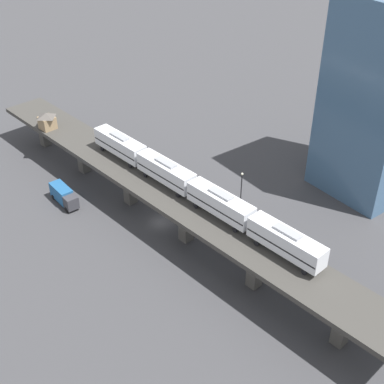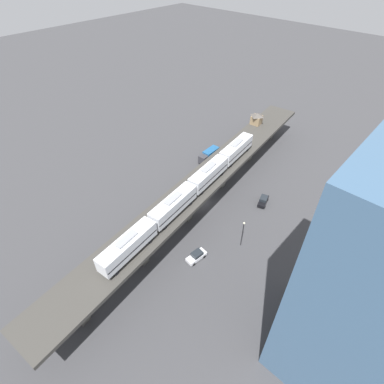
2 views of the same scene
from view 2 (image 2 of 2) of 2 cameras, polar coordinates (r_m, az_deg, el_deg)
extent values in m
plane|color=#38383A|center=(74.19, 2.05, -2.13)|extent=(400.00, 400.00, 0.00)
cube|color=#393733|center=(69.60, 2.19, 2.09)|extent=(19.03, 92.35, 0.80)
cube|color=#47443F|center=(100.84, 14.77, 11.54)|extent=(2.00, 2.00, 6.61)
cube|color=#47443F|center=(88.73, 10.76, 7.91)|extent=(2.00, 2.00, 6.61)
cube|color=#47443F|center=(77.63, 5.65, 3.14)|extent=(2.00, 2.00, 6.61)
cube|color=#47443F|center=(68.05, -0.97, -3.13)|extent=(2.00, 2.00, 6.61)
cube|color=#47443F|center=(60.71, -9.59, -11.09)|extent=(2.00, 2.00, 6.61)
cube|color=#47443F|center=(56.49, -20.68, -20.34)|extent=(2.00, 2.00, 6.61)
cube|color=silver|center=(76.16, 8.44, 8.17)|extent=(4.18, 12.24, 3.10)
cube|color=black|center=(76.32, 8.41, 7.98)|extent=(4.19, 12.01, 0.24)
cube|color=gray|center=(75.25, 8.56, 9.27)|extent=(1.88, 4.33, 0.36)
cylinder|color=black|center=(80.10, 10.52, 7.88)|extent=(0.32, 0.86, 0.84)
cylinder|color=black|center=(80.93, 9.02, 8.46)|extent=(0.32, 0.86, 0.84)
cylinder|color=black|center=(73.77, 7.48, 5.08)|extent=(0.32, 0.86, 0.84)
cylinder|color=black|center=(74.68, 5.90, 5.72)|extent=(0.32, 0.86, 0.84)
cube|color=silver|center=(67.08, 3.16, 3.53)|extent=(4.18, 12.24, 3.10)
cube|color=black|center=(67.26, 3.15, 3.33)|extent=(4.19, 12.01, 0.24)
cube|color=gray|center=(66.04, 3.21, 4.72)|extent=(1.88, 4.33, 0.36)
cylinder|color=black|center=(70.77, 5.78, 3.48)|extent=(0.32, 0.86, 0.84)
cylinder|color=black|center=(71.71, 4.15, 4.17)|extent=(0.32, 0.86, 0.84)
cylinder|color=black|center=(65.17, 1.93, -0.14)|extent=(0.32, 0.86, 0.84)
cylinder|color=black|center=(66.19, 0.23, 0.65)|extent=(0.32, 0.86, 0.84)
cube|color=silver|center=(59.29, -3.57, -2.47)|extent=(4.18, 12.24, 3.10)
cube|color=black|center=(59.50, -3.56, -2.68)|extent=(4.19, 12.01, 0.24)
cube|color=gray|center=(58.12, -3.64, -1.23)|extent=(1.88, 4.33, 0.36)
cylinder|color=black|center=(62.60, -0.24, -2.19)|extent=(0.32, 0.86, 0.84)
cylinder|color=black|center=(63.67, -1.98, -1.33)|extent=(0.32, 0.86, 0.84)
cylinder|color=black|center=(58.05, -5.16, -6.77)|extent=(0.32, 0.86, 0.84)
cylinder|color=black|center=(59.19, -6.93, -5.75)|extent=(0.32, 0.86, 0.84)
cube|color=silver|center=(53.38, -12.14, -9.97)|extent=(4.18, 12.24, 3.10)
cube|color=black|center=(53.61, -12.10, -10.18)|extent=(4.19, 12.01, 0.24)
cube|color=gray|center=(52.08, -12.41, -8.77)|extent=(1.88, 4.33, 0.36)
cylinder|color=black|center=(56.10, -7.93, -9.31)|extent=(0.32, 0.86, 0.84)
cylinder|color=black|center=(57.28, -9.71, -8.19)|extent=(0.32, 0.86, 0.84)
cylinder|color=black|center=(53.00, -14.18, -14.79)|extent=(0.32, 0.86, 0.84)
cylinder|color=black|center=(54.25, -15.93, -13.45)|extent=(0.32, 0.86, 0.84)
cube|color=#8C7251|center=(93.32, 12.17, 13.27)|extent=(3.11, 3.11, 2.50)
pyramid|color=#4C4742|center=(92.57, 12.31, 14.20)|extent=(3.57, 3.57, 0.90)
cube|color=silver|center=(62.36, 0.84, -12.20)|extent=(2.25, 4.56, 0.80)
cube|color=#1E2328|center=(61.80, 0.95, -11.69)|extent=(1.86, 2.36, 0.76)
cylinder|color=black|center=(62.91, 2.36, -12.19)|extent=(0.31, 0.68, 0.66)
cylinder|color=black|center=(63.65, 1.28, -11.27)|extent=(0.31, 0.68, 0.66)
cylinder|color=black|center=(61.74, 0.37, -13.61)|extent=(0.31, 0.68, 0.66)
cylinder|color=black|center=(62.49, -0.70, -12.65)|extent=(0.31, 0.68, 0.66)
cube|color=black|center=(75.66, 13.40, -1.70)|extent=(3.05, 4.74, 0.80)
cube|color=#1E2328|center=(75.27, 13.51, -1.19)|extent=(2.23, 2.59, 0.76)
cylinder|color=black|center=(76.93, 14.23, -1.44)|extent=(0.43, 0.70, 0.66)
cylinder|color=black|center=(77.08, 13.01, -1.09)|extent=(0.43, 0.70, 0.66)
cylinder|color=black|center=(74.80, 13.70, -2.78)|extent=(0.43, 0.70, 0.66)
cylinder|color=black|center=(74.95, 12.45, -2.42)|extent=(0.43, 0.70, 0.66)
cube|color=#333338|center=(86.13, 2.13, 6.23)|extent=(2.27, 2.08, 2.30)
cube|color=#1E5184|center=(88.40, 3.61, 7.34)|extent=(2.49, 5.28, 2.70)
cylinder|color=black|center=(87.29, 1.61, 5.85)|extent=(0.39, 1.01, 1.00)
cylinder|color=black|center=(86.30, 2.63, 5.36)|extent=(0.39, 1.01, 1.00)
cylinder|color=black|center=(90.71, 3.66, 7.28)|extent=(0.39, 1.01, 1.00)
cylinder|color=black|center=(89.71, 4.71, 6.79)|extent=(0.39, 1.01, 1.00)
cylinder|color=black|center=(63.57, 9.55, -8.02)|extent=(0.20, 0.20, 6.50)
sphere|color=beige|center=(61.03, 9.90, -5.87)|extent=(0.44, 0.44, 0.44)
cube|color=#3D5B7A|center=(43.28, 31.57, -16.86)|extent=(16.00, 16.00, 36.00)
camera|label=1|loc=(77.98, -72.20, 20.54)|focal=50.00mm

